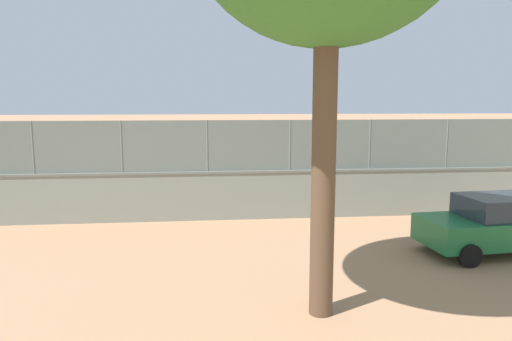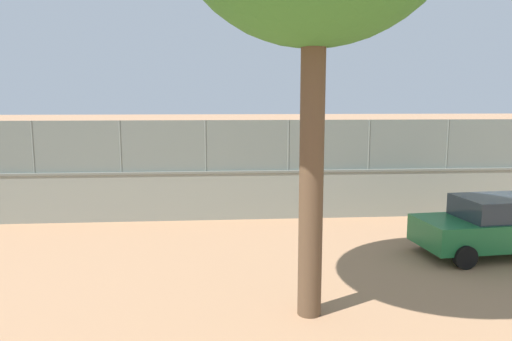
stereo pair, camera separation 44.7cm
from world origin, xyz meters
The scene contains 9 objects.
ground_plane centered at (0.00, 0.00, 0.00)m, with size 260.00×260.00×0.00m, color tan.
perimeter_wall centered at (0.68, 11.05, 0.91)m, with size 27.57×0.74×1.80m.
fence_panel_on_wall centered at (0.68, 11.05, 2.71)m, with size 27.08×0.47×1.83m.
player_at_service_line centered at (-4.90, 8.01, 0.97)m, with size 0.76×1.22×1.64m.
player_near_wall_returning centered at (4.66, 7.65, 0.95)m, with size 0.85×0.72×1.62m.
sports_ball centered at (-5.18, 8.59, 1.25)m, with size 0.12×0.12×0.12m, color #3399D8.
spare_ball_by_wall centered at (1.51, 10.16, 0.06)m, with size 0.12×0.12×0.12m, color white.
courtside_bench centered at (8.25, 9.03, 0.46)m, with size 1.61×0.40×0.87m.
parked_car_green centered at (-5.96, 15.84, 0.85)m, with size 4.39×2.29×1.66m.
Camera 2 is at (1.98, 28.06, 4.30)m, focal length 33.23 mm.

